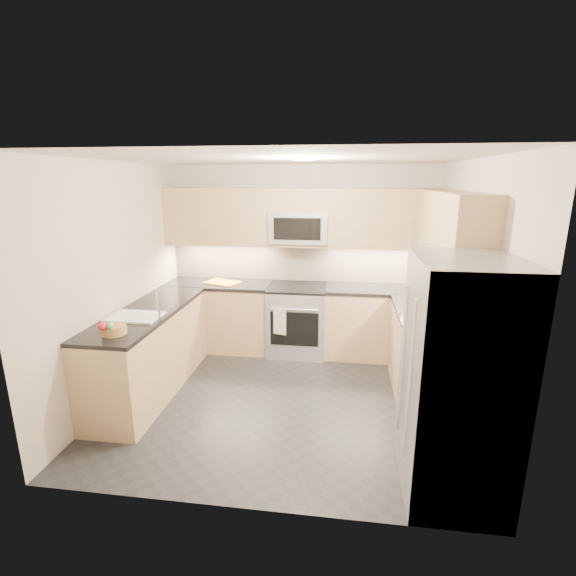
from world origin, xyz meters
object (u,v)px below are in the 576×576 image
object	(u,v)px
gas_range	(297,320)
fruit_basket	(114,330)
refrigerator	(458,380)
utensil_bowl	(427,283)
microwave	(299,227)
cutting_board	(222,282)

from	to	relation	value
gas_range	fruit_basket	xyz separation A→B (m)	(-1.46, -1.99, 0.53)
refrigerator	utensil_bowl	size ratio (longest dim) A/B	6.46
microwave	fruit_basket	distance (m)	2.67
utensil_bowl	cutting_board	size ratio (longest dim) A/B	0.62
microwave	utensil_bowl	xyz separation A→B (m)	(1.67, -0.06, -0.68)
utensil_bowl	cutting_board	distance (m)	2.71
gas_range	fruit_basket	distance (m)	2.52
utensil_bowl	cutting_board	xyz separation A→B (m)	(-2.71, -0.04, -0.07)
utensil_bowl	cutting_board	world-z (taller)	utensil_bowl
cutting_board	utensil_bowl	bearing A→B (deg)	0.85
microwave	cutting_board	size ratio (longest dim) A/B	1.68
utensil_bowl	refrigerator	bearing A→B (deg)	-95.11
gas_range	utensil_bowl	size ratio (longest dim) A/B	3.27
gas_range	microwave	world-z (taller)	microwave
gas_range	microwave	size ratio (longest dim) A/B	1.20
microwave	fruit_basket	world-z (taller)	microwave
utensil_bowl	microwave	bearing A→B (deg)	177.80
utensil_bowl	gas_range	bearing A→B (deg)	-177.92
cutting_board	microwave	bearing A→B (deg)	5.77
gas_range	utensil_bowl	bearing A→B (deg)	2.08
refrigerator	fruit_basket	bearing A→B (deg)	171.48
gas_range	fruit_basket	world-z (taller)	fruit_basket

